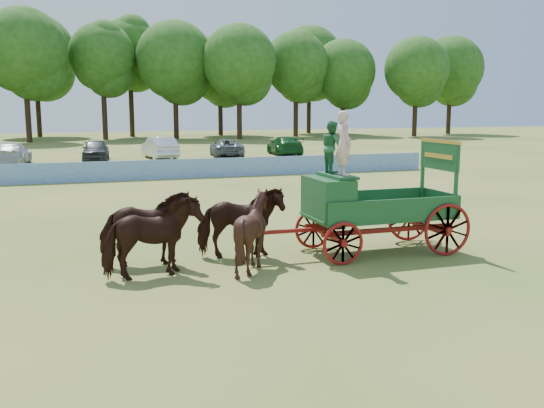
# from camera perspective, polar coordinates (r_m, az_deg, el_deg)

# --- Properties ---
(ground) EXTENTS (160.00, 160.00, 0.00)m
(ground) POSITION_cam_1_polar(r_m,az_deg,el_deg) (17.28, 11.55, -4.02)
(ground) COLOR olive
(ground) RESTS_ON ground
(horse_lead_left) EXTENTS (2.36, 1.39, 1.87)m
(horse_lead_left) POSITION_cam_1_polar(r_m,az_deg,el_deg) (14.05, -11.25, -3.14)
(horse_lead_left) COLOR black
(horse_lead_left) RESTS_ON ground
(horse_lead_right) EXTENTS (2.27, 1.14, 1.87)m
(horse_lead_right) POSITION_cam_1_polar(r_m,az_deg,el_deg) (15.12, -11.79, -2.28)
(horse_lead_right) COLOR black
(horse_lead_right) RESTS_ON ground
(horse_wheel_left) EXTENTS (2.03, 1.89, 1.88)m
(horse_wheel_left) POSITION_cam_1_polar(r_m,az_deg,el_deg) (14.54, -1.82, -2.54)
(horse_wheel_left) COLOR black
(horse_wheel_left) RESTS_ON ground
(horse_wheel_right) EXTENTS (2.37, 1.43, 1.87)m
(horse_wheel_right) POSITION_cam_1_polar(r_m,az_deg,el_deg) (15.58, -2.99, -1.76)
(horse_wheel_right) COLOR black
(horse_wheel_right) RESTS_ON ground
(farm_dray) EXTENTS (6.00, 2.00, 3.78)m
(farm_dray) POSITION_cam_1_polar(r_m,az_deg,el_deg) (16.03, 7.83, 0.81)
(farm_dray) COLOR maroon
(farm_dray) RESTS_ON ground
(sponsor_banner) EXTENTS (26.00, 0.08, 1.05)m
(sponsor_banner) POSITION_cam_1_polar(r_m,az_deg,el_deg) (33.54, -5.55, 3.42)
(sponsor_banner) COLOR #1F51AA
(sponsor_banner) RESTS_ON ground
(parked_cars) EXTENTS (36.06, 7.28, 1.62)m
(parked_cars) POSITION_cam_1_polar(r_m,az_deg,el_deg) (45.03, -18.10, 4.76)
(parked_cars) COLOR silver
(parked_cars) RESTS_ON ground
(treeline) EXTENTS (94.57, 22.99, 15.22)m
(treeline) POSITION_cam_1_polar(r_m,az_deg,el_deg) (75.55, -14.30, 13.03)
(treeline) COLOR #382314
(treeline) RESTS_ON ground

